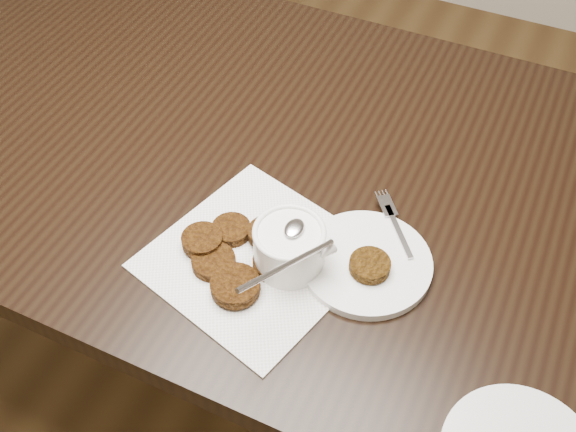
{
  "coord_description": "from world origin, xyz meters",
  "views": [
    {
      "loc": [
        0.4,
        -0.54,
        1.51
      ],
      "look_at": [
        0.14,
        0.02,
        0.8
      ],
      "focal_mm": 42.09,
      "sensor_mm": 36.0,
      "label": 1
    }
  ],
  "objects": [
    {
      "name": "floor",
      "position": [
        0.0,
        0.0,
        0.0
      ],
      "size": [
        4.0,
        4.0,
        0.0
      ],
      "primitive_type": "plane",
      "color": "brown",
      "rests_on": "ground"
    },
    {
      "name": "table",
      "position": [
        -0.06,
        0.18,
        0.38
      ],
      "size": [
        1.32,
        0.85,
        0.75
      ],
      "primitive_type": "cube",
      "color": "black",
      "rests_on": "floor"
    },
    {
      "name": "napkin",
      "position": [
        0.11,
        -0.03,
        0.75
      ],
      "size": [
        0.33,
        0.33,
        0.0
      ],
      "primitive_type": "cube",
      "rotation": [
        0.0,
        0.0,
        -0.27
      ],
      "color": "white",
      "rests_on": "table"
    },
    {
      "name": "sauce_ramekin",
      "position": [
        0.16,
        -0.02,
        0.82
      ],
      "size": [
        0.17,
        0.17,
        0.14
      ],
      "primitive_type": null,
      "rotation": [
        0.0,
        0.0,
        0.33
      ],
      "color": "white",
      "rests_on": "napkin"
    },
    {
      "name": "patty_cluster",
      "position": [
        0.08,
        -0.04,
        0.76
      ],
      "size": [
        0.23,
        0.23,
        0.02
      ],
      "primitive_type": null,
      "rotation": [
        0.0,
        0.0,
        -0.11
      ],
      "color": "#56300B",
      "rests_on": "napkin"
    },
    {
      "name": "plate_with_patty",
      "position": [
        0.26,
        0.02,
        0.76
      ],
      "size": [
        0.26,
        0.26,
        0.03
      ],
      "primitive_type": null,
      "rotation": [
        0.0,
        0.0,
        -0.9
      ],
      "color": "white",
      "rests_on": "table"
    }
  ]
}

